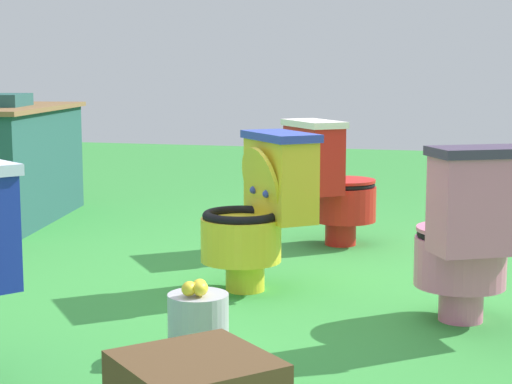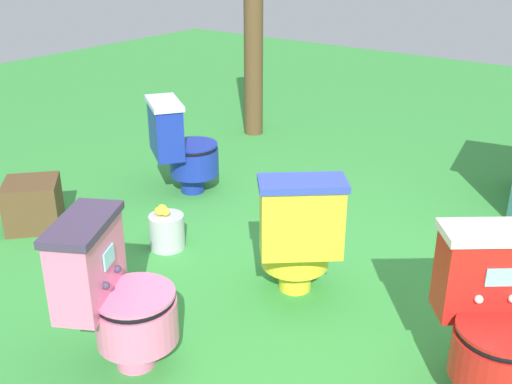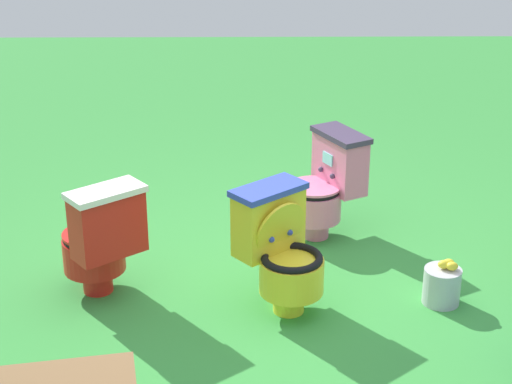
{
  "view_description": "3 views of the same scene",
  "coord_description": "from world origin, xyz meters",
  "views": [
    {
      "loc": [
        -3.8,
        -1.0,
        1.02
      ],
      "look_at": [
        0.01,
        0.04,
        0.45
      ],
      "focal_mm": 60.73,
      "sensor_mm": 36.0,
      "label": 1
    },
    {
      "loc": [
        1.52,
        -2.4,
        1.85
      ],
      "look_at": [
        -0.32,
        0.07,
        0.51
      ],
      "focal_mm": 42.68,
      "sensor_mm": 36.0,
      "label": 2
    },
    {
      "loc": [
        0.19,
        4.34,
        2.58
      ],
      "look_at": [
        0.13,
        -0.42,
        0.54
      ],
      "focal_mm": 59.67,
      "sensor_mm": 36.0,
      "label": 3
    }
  ],
  "objects": [
    {
      "name": "ground",
      "position": [
        0.0,
        0.0,
        0.0
      ],
      "size": [
        14.0,
        14.0,
        0.0
      ],
      "primitive_type": "plane",
      "color": "green"
    },
    {
      "name": "toilet_red",
      "position": [
        1.05,
        -0.12,
        0.37
      ],
      "size": [
        0.62,
        0.64,
        0.73
      ],
      "rotation": [
        0.0,
        0.0,
        3.81
      ],
      "color": "red",
      "rests_on": "ground"
    },
    {
      "name": "toilet_pink",
      "position": [
        -0.34,
        -0.94,
        0.37
      ],
      "size": [
        0.62,
        0.59,
        0.73
      ],
      "rotation": [
        0.0,
        0.0,
        5.21
      ],
      "color": "pink",
      "rests_on": "ground"
    },
    {
      "name": "small_crate",
      "position": [
        -1.88,
        -0.33,
        0.16
      ],
      "size": [
        0.49,
        0.49,
        0.32
      ],
      "primitive_type": "cube",
      "rotation": [
        0.0,
        0.0,
        0.83
      ],
      "color": "brown",
      "rests_on": "ground"
    },
    {
      "name": "wooden_post",
      "position": [
        -1.93,
        2.19,
        0.94
      ],
      "size": [
        0.18,
        0.18,
        1.88
      ],
      "primitive_type": "cylinder",
      "color": "brown",
      "rests_on": "ground"
    },
    {
      "name": "lemon_bucket",
      "position": [
        -0.95,
        -0.01,
        0.12
      ],
      "size": [
        0.22,
        0.22,
        0.28
      ],
      "color": "#B7B7BF",
      "rests_on": "ground"
    },
    {
      "name": "toilet_blue",
      "position": [
        -1.47,
        0.69,
        0.37
      ],
      "size": [
        0.61,
        0.63,
        0.73
      ],
      "rotation": [
        0.0,
        0.0,
        5.67
      ],
      "color": "#192D9E",
      "rests_on": "ground"
    },
    {
      "name": "toilet_yellow",
      "position": [
        -0.0,
        0.02,
        0.37
      ],
      "size": [
        0.62,
        0.64,
        0.73
      ],
      "rotation": [
        0.0,
        0.0,
        0.7
      ],
      "color": "yellow",
      "rests_on": "ground"
    }
  ]
}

